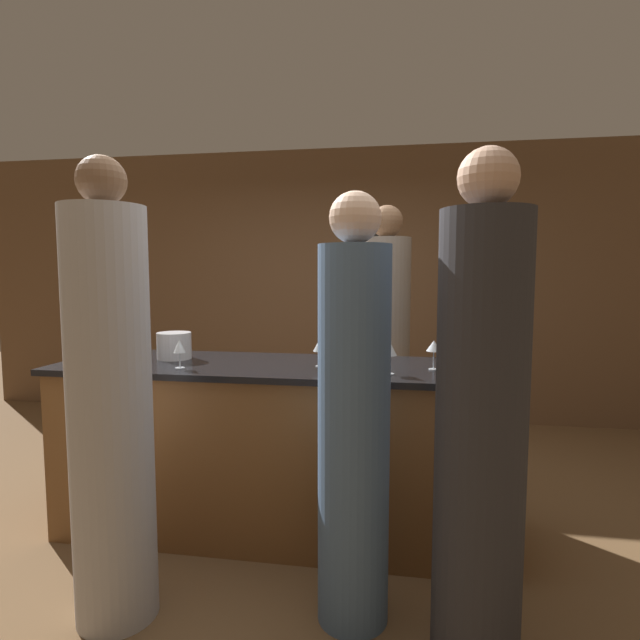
% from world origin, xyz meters
% --- Properties ---
extents(ground_plane, '(14.00, 14.00, 0.00)m').
position_xyz_m(ground_plane, '(0.00, 0.00, 0.00)').
color(ground_plane, brown).
extents(back_wall, '(8.00, 0.08, 2.80)m').
position_xyz_m(back_wall, '(0.00, 2.44, 1.40)').
color(back_wall, brown).
rests_on(back_wall, ground_plane).
extents(bar_counter, '(2.56, 0.78, 1.00)m').
position_xyz_m(bar_counter, '(0.00, 0.00, 0.50)').
color(bar_counter, brown).
rests_on(bar_counter, ground_plane).
extents(bartender, '(0.35, 0.35, 2.00)m').
position_xyz_m(bartender, '(0.60, 0.82, 0.94)').
color(bartender, gray).
rests_on(bartender, ground_plane).
extents(guest_0, '(0.34, 0.34, 1.97)m').
position_xyz_m(guest_0, '(1.01, -0.87, 0.93)').
color(guest_0, '#2D2D33').
rests_on(guest_0, ground_plane).
extents(guest_1, '(0.35, 0.35, 2.00)m').
position_xyz_m(guest_1, '(-0.52, -0.85, 0.94)').
color(guest_1, '#B2B2B7').
rests_on(guest_1, ground_plane).
extents(guest_2, '(0.31, 0.31, 1.86)m').
position_xyz_m(guest_2, '(0.52, -0.70, 0.88)').
color(guest_2, '#4C6B93').
rests_on(guest_2, ground_plane).
extents(wine_bottle_0, '(0.07, 0.07, 0.28)m').
position_xyz_m(wine_bottle_0, '(0.35, -0.24, 1.10)').
color(wine_bottle_0, '#19381E').
rests_on(wine_bottle_0, bar_counter).
extents(ice_bucket, '(0.21, 0.21, 0.16)m').
position_xyz_m(ice_bucket, '(-0.66, 0.07, 1.08)').
color(ice_bucket, silver).
rests_on(ice_bucket, bar_counter).
extents(wine_glass_0, '(0.08, 0.08, 0.16)m').
position_xyz_m(wine_glass_0, '(0.89, -0.03, 1.12)').
color(wine_glass_0, silver).
rests_on(wine_glass_0, bar_counter).
extents(wine_glass_1, '(0.08, 0.08, 0.16)m').
position_xyz_m(wine_glass_1, '(0.26, -0.04, 1.12)').
color(wine_glass_1, silver).
rests_on(wine_glass_1, bar_counter).
extents(wine_glass_2, '(0.08, 0.08, 0.18)m').
position_xyz_m(wine_glass_2, '(0.65, -0.20, 1.13)').
color(wine_glass_2, silver).
rests_on(wine_glass_2, bar_counter).
extents(wine_glass_3, '(0.07, 0.07, 0.16)m').
position_xyz_m(wine_glass_3, '(-0.49, -0.22, 1.12)').
color(wine_glass_3, silver).
rests_on(wine_glass_3, bar_counter).
extents(wine_glass_4, '(0.07, 0.07, 0.17)m').
position_xyz_m(wine_glass_4, '(1.11, -0.15, 1.13)').
color(wine_glass_4, silver).
rests_on(wine_glass_4, bar_counter).
extents(wine_glass_5, '(0.08, 0.08, 0.18)m').
position_xyz_m(wine_glass_5, '(-0.78, -0.21, 1.13)').
color(wine_glass_5, silver).
rests_on(wine_glass_5, bar_counter).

